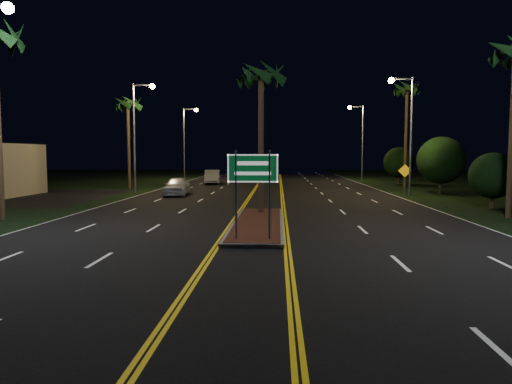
# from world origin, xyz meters

# --- Properties ---
(ground) EXTENTS (120.00, 120.00, 0.00)m
(ground) POSITION_xyz_m (0.00, 0.00, 0.00)
(ground) COLOR black
(ground) RESTS_ON ground
(median_island) EXTENTS (2.25, 10.25, 0.17)m
(median_island) POSITION_xyz_m (0.00, 7.00, 0.08)
(median_island) COLOR gray
(median_island) RESTS_ON ground
(highway_sign) EXTENTS (1.80, 0.08, 3.20)m
(highway_sign) POSITION_xyz_m (0.00, 2.80, 2.40)
(highway_sign) COLOR gray
(highway_sign) RESTS_ON ground
(streetlight_left_mid) EXTENTS (1.91, 0.44, 9.00)m
(streetlight_left_mid) POSITION_xyz_m (-10.61, 24.00, 5.66)
(streetlight_left_mid) COLOR gray
(streetlight_left_mid) RESTS_ON ground
(streetlight_left_far) EXTENTS (1.91, 0.44, 9.00)m
(streetlight_left_far) POSITION_xyz_m (-10.61, 44.00, 5.66)
(streetlight_left_far) COLOR gray
(streetlight_left_far) RESTS_ON ground
(streetlight_right_mid) EXTENTS (1.91, 0.44, 9.00)m
(streetlight_right_mid) POSITION_xyz_m (10.61, 22.00, 5.66)
(streetlight_right_mid) COLOR gray
(streetlight_right_mid) RESTS_ON ground
(streetlight_right_far) EXTENTS (1.91, 0.44, 9.00)m
(streetlight_right_far) POSITION_xyz_m (10.61, 42.00, 5.66)
(streetlight_right_far) COLOR gray
(streetlight_right_far) RESTS_ON ground
(palm_median) EXTENTS (2.40, 2.40, 8.30)m
(palm_median) POSITION_xyz_m (0.00, 10.50, 7.28)
(palm_median) COLOR #382819
(palm_median) RESTS_ON ground
(palm_left_far) EXTENTS (2.40, 2.40, 8.80)m
(palm_left_far) POSITION_xyz_m (-12.80, 28.00, 7.75)
(palm_left_far) COLOR #382819
(palm_left_far) RESTS_ON ground
(palm_right_far) EXTENTS (2.40, 2.40, 10.30)m
(palm_right_far) POSITION_xyz_m (12.80, 30.00, 9.14)
(palm_right_far) COLOR #382819
(palm_right_far) RESTS_ON ground
(shrub_near) EXTENTS (2.70, 2.70, 3.30)m
(shrub_near) POSITION_xyz_m (13.50, 14.00, 1.95)
(shrub_near) COLOR #382819
(shrub_near) RESTS_ON ground
(shrub_mid) EXTENTS (3.78, 3.78, 4.62)m
(shrub_mid) POSITION_xyz_m (14.00, 24.00, 2.73)
(shrub_mid) COLOR #382819
(shrub_mid) RESTS_ON ground
(shrub_far) EXTENTS (3.24, 3.24, 3.96)m
(shrub_far) POSITION_xyz_m (13.80, 36.00, 2.34)
(shrub_far) COLOR #382819
(shrub_far) RESTS_ON ground
(car_near) EXTENTS (2.45, 5.18, 1.69)m
(car_near) POSITION_xyz_m (-6.98, 21.79, 0.84)
(car_near) COLOR silver
(car_near) RESTS_ON ground
(car_far) EXTENTS (2.82, 5.47, 1.75)m
(car_far) POSITION_xyz_m (-6.27, 35.97, 0.87)
(car_far) COLOR silver
(car_far) RESTS_ON ground
(warning_sign) EXTENTS (0.96, 0.40, 2.43)m
(warning_sign) POSITION_xyz_m (10.80, 22.73, 1.57)
(warning_sign) COLOR gray
(warning_sign) RESTS_ON ground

